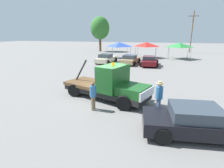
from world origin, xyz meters
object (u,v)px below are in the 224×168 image
(tow_truck, at_px, (110,85))
(person_near_truck, at_px, (159,95))
(parked_car_cream, at_px, (106,59))
(canopy_tent_blue, at_px, (119,44))
(parked_car_maroon, at_px, (149,61))
(tree_left, at_px, (100,28))
(foreground_car, at_px, (199,122))
(canopy_tent_red, at_px, (146,44))
(parked_car_tan, at_px, (130,60))
(utility_pole, at_px, (192,31))
(canopy_tent_green, at_px, (179,45))
(person_at_hood, at_px, (93,94))

(tow_truck, height_order, person_near_truck, tow_truck)
(tow_truck, distance_m, parked_car_cream, 15.32)
(canopy_tent_blue, bearing_deg, parked_car_maroon, -48.20)
(tow_truck, relative_size, tree_left, 0.78)
(foreground_car, xyz_separation_m, tree_left, (-16.50, 34.52, 4.89))
(parked_car_cream, relative_size, canopy_tent_red, 1.39)
(canopy_tent_blue, xyz_separation_m, canopy_tent_red, (4.63, 1.77, -0.02))
(foreground_car, bearing_deg, canopy_tent_blue, 103.51)
(parked_car_tan, xyz_separation_m, tree_left, (-10.49, 17.02, 4.89))
(parked_car_cream, bearing_deg, canopy_tent_red, -29.34)
(tow_truck, xyz_separation_m, utility_pole, (9.56, 34.16, 3.85))
(parked_car_cream, relative_size, canopy_tent_green, 1.42)
(parked_car_cream, height_order, utility_pole, utility_pole)
(tree_left, bearing_deg, parked_car_cream, -68.00)
(parked_car_maroon, bearing_deg, canopy_tent_red, 6.57)
(tree_left, bearing_deg, parked_car_tan, -58.35)
(tow_truck, height_order, canopy_tent_green, canopy_tent_green)
(tow_truck, xyz_separation_m, parked_car_maroon, (1.67, 13.92, -0.33))
(parked_car_cream, height_order, canopy_tent_blue, canopy_tent_blue)
(parked_car_maroon, bearing_deg, tow_truck, 171.49)
(person_at_hood, distance_m, parked_car_maroon, 15.91)
(tree_left, bearing_deg, canopy_tent_blue, -55.77)
(parked_car_maroon, relative_size, canopy_tent_red, 1.32)
(tow_truck, relative_size, canopy_tent_blue, 1.79)
(parked_car_maroon, distance_m, canopy_tent_red, 8.57)
(utility_pole, bearing_deg, tow_truck, -105.64)
(foreground_car, xyz_separation_m, person_near_truck, (-1.72, 1.82, 0.44))
(person_at_hood, bearing_deg, person_near_truck, 12.72)
(tow_truck, bearing_deg, foreground_car, -13.07)
(canopy_tent_blue, bearing_deg, parked_car_tan, -63.37)
(canopy_tent_red, bearing_deg, parked_car_cream, -124.47)
(foreground_car, distance_m, canopy_tent_blue, 25.34)
(tree_left, height_order, utility_pole, utility_pole)
(parked_car_maroon, xyz_separation_m, tree_left, (-13.26, 17.45, 4.89))
(parked_car_maroon, xyz_separation_m, canopy_tent_red, (-1.20, 8.30, 1.76))
(foreground_car, distance_m, parked_car_maroon, 17.38)
(parked_car_tan, bearing_deg, canopy_tent_green, -36.46)
(tow_truck, relative_size, canopy_tent_red, 1.82)
(foreground_car, relative_size, canopy_tent_green, 1.44)
(tow_truck, distance_m, tree_left, 33.75)
(foreground_car, relative_size, parked_car_tan, 1.10)
(tow_truck, distance_m, utility_pole, 35.68)
(parked_car_tan, bearing_deg, person_near_truck, -158.38)
(parked_car_tan, distance_m, tree_left, 20.59)
(tow_truck, bearing_deg, person_near_truck, -3.02)
(tree_left, distance_m, utility_pole, 21.35)
(person_near_truck, bearing_deg, parked_car_cream, 94.43)
(tow_truck, bearing_deg, canopy_tent_green, 94.16)
(tow_truck, xyz_separation_m, parked_car_cream, (-4.80, 14.55, -0.33))
(tree_left, xyz_separation_m, utility_pole, (21.15, 2.79, -0.71))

